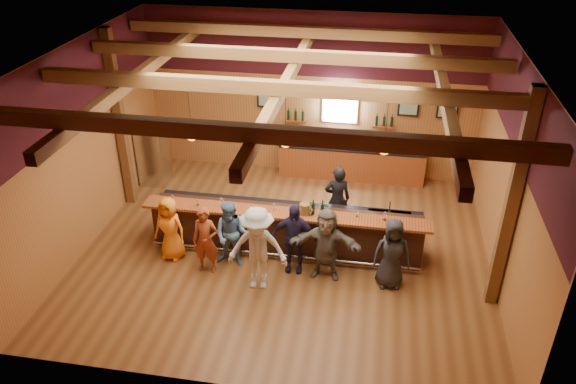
{
  "coord_description": "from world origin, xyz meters",
  "views": [
    {
      "loc": [
        1.81,
        -10.31,
        7.5
      ],
      "look_at": [
        0.0,
        0.3,
        1.35
      ],
      "focal_mm": 35.0,
      "sensor_mm": 36.0,
      "label": 1
    }
  ],
  "objects_px": {
    "customer_redvest": "(206,240)",
    "back_bar_cabinet": "(351,163)",
    "bar_counter": "(288,227)",
    "customer_dark": "(392,253)",
    "customer_brown": "(326,244)",
    "customer_denim": "(231,234)",
    "customer_orange": "(170,228)",
    "bartender": "(337,199)",
    "bottle_a": "(313,208)",
    "ice_bucket": "(305,209)",
    "stainless_fridge": "(153,152)",
    "customer_navy": "(294,238)",
    "customer_white": "(258,249)"
  },
  "relations": [
    {
      "from": "bar_counter",
      "to": "bartender",
      "type": "relative_size",
      "value": 3.79
    },
    {
      "from": "stainless_fridge",
      "to": "customer_white",
      "type": "xyz_separation_m",
      "value": [
        3.76,
        -3.95,
        0.04
      ]
    },
    {
      "from": "stainless_fridge",
      "to": "customer_brown",
      "type": "xyz_separation_m",
      "value": [
        5.08,
        -3.38,
        -0.08
      ]
    },
    {
      "from": "customer_orange",
      "to": "bottle_a",
      "type": "xyz_separation_m",
      "value": [
        3.06,
        0.56,
        0.49
      ]
    },
    {
      "from": "customer_orange",
      "to": "customer_redvest",
      "type": "relative_size",
      "value": 0.98
    },
    {
      "from": "customer_denim",
      "to": "bartender",
      "type": "xyz_separation_m",
      "value": [
        2.1,
        1.76,
        0.06
      ]
    },
    {
      "from": "customer_orange",
      "to": "customer_brown",
      "type": "xyz_separation_m",
      "value": [
        3.43,
        -0.1,
        0.07
      ]
    },
    {
      "from": "bar_counter",
      "to": "customer_redvest",
      "type": "height_order",
      "value": "customer_redvest"
    },
    {
      "from": "stainless_fridge",
      "to": "customer_denim",
      "type": "height_order",
      "value": "stainless_fridge"
    },
    {
      "from": "customer_navy",
      "to": "ice_bucket",
      "type": "relative_size",
      "value": 6.61
    },
    {
      "from": "bar_counter",
      "to": "customer_navy",
      "type": "height_order",
      "value": "customer_navy"
    },
    {
      "from": "bar_counter",
      "to": "customer_brown",
      "type": "height_order",
      "value": "customer_brown"
    },
    {
      "from": "customer_denim",
      "to": "customer_brown",
      "type": "relative_size",
      "value": 0.95
    },
    {
      "from": "customer_dark",
      "to": "bartender",
      "type": "bearing_deg",
      "value": 116.07
    },
    {
      "from": "customer_navy",
      "to": "customer_brown",
      "type": "xyz_separation_m",
      "value": [
        0.7,
        -0.11,
        0.0
      ]
    },
    {
      "from": "customer_navy",
      "to": "bottle_a",
      "type": "xyz_separation_m",
      "value": [
        0.33,
        0.55,
        0.43
      ]
    },
    {
      "from": "customer_redvest",
      "to": "bottle_a",
      "type": "height_order",
      "value": "customer_redvest"
    },
    {
      "from": "customer_redvest",
      "to": "customer_brown",
      "type": "relative_size",
      "value": 0.94
    },
    {
      "from": "bartender",
      "to": "customer_white",
      "type": "bearing_deg",
      "value": 49.06
    },
    {
      "from": "customer_navy",
      "to": "bottle_a",
      "type": "bearing_deg",
      "value": 57.67
    },
    {
      "from": "bartender",
      "to": "bottle_a",
      "type": "distance_m",
      "value": 1.32
    },
    {
      "from": "stainless_fridge",
      "to": "bartender",
      "type": "distance_m",
      "value": 5.37
    },
    {
      "from": "customer_redvest",
      "to": "bartender",
      "type": "height_order",
      "value": "bartender"
    },
    {
      "from": "customer_dark",
      "to": "customer_redvest",
      "type": "bearing_deg",
      "value": 174.4
    },
    {
      "from": "customer_dark",
      "to": "customer_orange",
      "type": "bearing_deg",
      "value": 170.0
    },
    {
      "from": "customer_white",
      "to": "bartender",
      "type": "height_order",
      "value": "customer_white"
    },
    {
      "from": "stainless_fridge",
      "to": "customer_navy",
      "type": "height_order",
      "value": "stainless_fridge"
    },
    {
      "from": "customer_orange",
      "to": "customer_navy",
      "type": "bearing_deg",
      "value": 11.04
    },
    {
      "from": "customer_redvest",
      "to": "back_bar_cabinet",
      "type": "bearing_deg",
      "value": 60.19
    },
    {
      "from": "back_bar_cabinet",
      "to": "customer_orange",
      "type": "bearing_deg",
      "value": -129.66
    },
    {
      "from": "customer_redvest",
      "to": "customer_white",
      "type": "height_order",
      "value": "customer_white"
    },
    {
      "from": "customer_redvest",
      "to": "customer_denim",
      "type": "distance_m",
      "value": 0.57
    },
    {
      "from": "customer_orange",
      "to": "customer_redvest",
      "type": "xyz_separation_m",
      "value": [
        0.91,
        -0.33,
        0.02
      ]
    },
    {
      "from": "bar_counter",
      "to": "bartender",
      "type": "xyz_separation_m",
      "value": [
        1.03,
        0.91,
        0.31
      ]
    },
    {
      "from": "customer_denim",
      "to": "bottle_a",
      "type": "distance_m",
      "value": 1.83
    },
    {
      "from": "bar_counter",
      "to": "customer_dark",
      "type": "bearing_deg",
      "value": -23.26
    },
    {
      "from": "stainless_fridge",
      "to": "bottle_a",
      "type": "bearing_deg",
      "value": -29.96
    },
    {
      "from": "back_bar_cabinet",
      "to": "bottle_a",
      "type": "height_order",
      "value": "bottle_a"
    },
    {
      "from": "customer_redvest",
      "to": "ice_bucket",
      "type": "xyz_separation_m",
      "value": [
        1.98,
        0.85,
        0.46
      ]
    },
    {
      "from": "bartender",
      "to": "bottle_a",
      "type": "bearing_deg",
      "value": 58.96
    },
    {
      "from": "bottle_a",
      "to": "back_bar_cabinet",
      "type": "bearing_deg",
      "value": 81.36
    },
    {
      "from": "customer_orange",
      "to": "customer_denim",
      "type": "bearing_deg",
      "value": 9.69
    },
    {
      "from": "back_bar_cabinet",
      "to": "customer_white",
      "type": "distance_m",
      "value": 5.32
    },
    {
      "from": "bar_counter",
      "to": "bottle_a",
      "type": "bearing_deg",
      "value": -24.11
    },
    {
      "from": "bartender",
      "to": "bottle_a",
      "type": "height_order",
      "value": "bartender"
    },
    {
      "from": "customer_dark",
      "to": "bartender",
      "type": "relative_size",
      "value": 0.94
    },
    {
      "from": "bar_counter",
      "to": "ice_bucket",
      "type": "height_order",
      "value": "ice_bucket"
    },
    {
      "from": "customer_brown",
      "to": "customer_orange",
      "type": "bearing_deg",
      "value": 179.77
    },
    {
      "from": "back_bar_cabinet",
      "to": "customer_brown",
      "type": "height_order",
      "value": "customer_brown"
    },
    {
      "from": "bar_counter",
      "to": "ice_bucket",
      "type": "relative_size",
      "value": 25.67
    }
  ]
}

